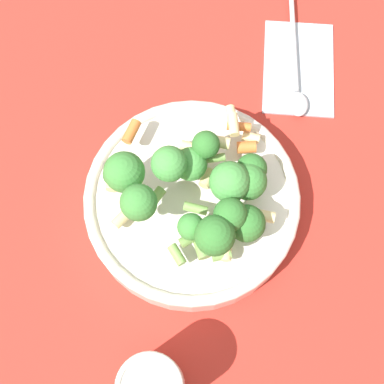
% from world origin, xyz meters
% --- Properties ---
extents(ground_plane, '(3.00, 3.00, 0.00)m').
position_xyz_m(ground_plane, '(0.00, 0.00, 0.00)').
color(ground_plane, '#B72D23').
extents(bowl, '(0.26, 0.26, 0.05)m').
position_xyz_m(bowl, '(0.00, 0.00, 0.03)').
color(bowl, silver).
rests_on(bowl, ground_plane).
extents(pasta_salad, '(0.21, 0.20, 0.08)m').
position_xyz_m(pasta_salad, '(0.01, -0.00, 0.09)').
color(pasta_salad, '#8CB766').
rests_on(pasta_salad, bowl).
extents(napkin, '(0.17, 0.17, 0.01)m').
position_xyz_m(napkin, '(-0.04, 0.25, 0.00)').
color(napkin, '#B2BCC6').
rests_on(napkin, ground_plane).
extents(spoon, '(0.15, 0.15, 0.01)m').
position_xyz_m(spoon, '(-0.03, 0.23, 0.01)').
color(spoon, silver).
rests_on(spoon, napkin).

